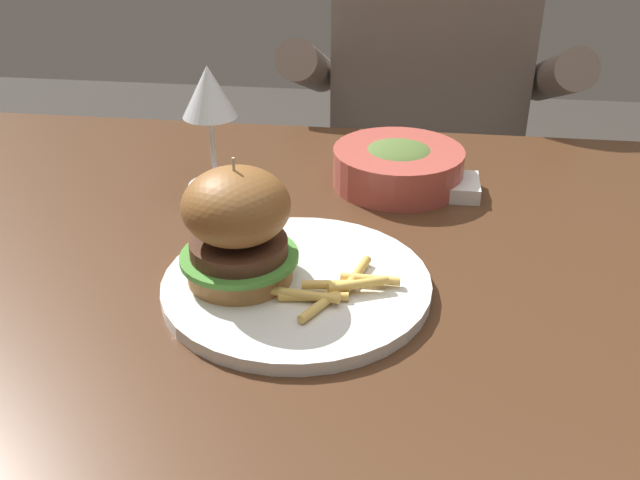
{
  "coord_description": "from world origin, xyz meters",
  "views": [
    {
      "loc": [
        0.01,
        -0.68,
        1.14
      ],
      "look_at": [
        -0.07,
        -0.05,
        0.78
      ],
      "focal_mm": 40.0,
      "sensor_mm": 36.0,
      "label": 1
    }
  ],
  "objects_px": {
    "main_plate": "(297,285)",
    "wine_glass": "(209,98)",
    "burger_sandwich": "(237,226)",
    "soup_bowl": "(400,165)",
    "butter_dish": "(442,185)",
    "diner_person": "(422,166)"
  },
  "relations": [
    {
      "from": "wine_glass",
      "to": "soup_bowl",
      "type": "distance_m",
      "value": 0.26
    },
    {
      "from": "main_plate",
      "to": "wine_glass",
      "type": "distance_m",
      "value": 0.3
    },
    {
      "from": "main_plate",
      "to": "diner_person",
      "type": "distance_m",
      "value": 0.79
    },
    {
      "from": "wine_glass",
      "to": "soup_bowl",
      "type": "bearing_deg",
      "value": 9.35
    },
    {
      "from": "main_plate",
      "to": "wine_glass",
      "type": "bearing_deg",
      "value": 122.0
    },
    {
      "from": "main_plate",
      "to": "burger_sandwich",
      "type": "xyz_separation_m",
      "value": [
        -0.06,
        -0.01,
        0.07
      ]
    },
    {
      "from": "main_plate",
      "to": "soup_bowl",
      "type": "distance_m",
      "value": 0.29
    },
    {
      "from": "wine_glass",
      "to": "diner_person",
      "type": "height_order",
      "value": "diner_person"
    },
    {
      "from": "butter_dish",
      "to": "diner_person",
      "type": "relative_size",
      "value": 0.08
    },
    {
      "from": "diner_person",
      "to": "main_plate",
      "type": "bearing_deg",
      "value": -100.12
    },
    {
      "from": "diner_person",
      "to": "soup_bowl",
      "type": "bearing_deg",
      "value": -94.84
    },
    {
      "from": "diner_person",
      "to": "wine_glass",
      "type": "bearing_deg",
      "value": -118.36
    },
    {
      "from": "burger_sandwich",
      "to": "soup_bowl",
      "type": "xyz_separation_m",
      "value": [
        0.15,
        0.28,
        -0.05
      ]
    },
    {
      "from": "wine_glass",
      "to": "burger_sandwich",
      "type": "bearing_deg",
      "value": -69.44
    },
    {
      "from": "wine_glass",
      "to": "butter_dish",
      "type": "bearing_deg",
      "value": 3.89
    },
    {
      "from": "burger_sandwich",
      "to": "butter_dish",
      "type": "bearing_deg",
      "value": 51.54
    },
    {
      "from": "wine_glass",
      "to": "soup_bowl",
      "type": "xyz_separation_m",
      "value": [
        0.24,
        0.04,
        -0.09
      ]
    },
    {
      "from": "butter_dish",
      "to": "burger_sandwich",
      "type": "bearing_deg",
      "value": -128.46
    },
    {
      "from": "soup_bowl",
      "to": "main_plate",
      "type": "bearing_deg",
      "value": -108.94
    },
    {
      "from": "main_plate",
      "to": "burger_sandwich",
      "type": "distance_m",
      "value": 0.09
    },
    {
      "from": "wine_glass",
      "to": "diner_person",
      "type": "relative_size",
      "value": 0.14
    },
    {
      "from": "main_plate",
      "to": "diner_person",
      "type": "xyz_separation_m",
      "value": [
        0.14,
        0.76,
        -0.18
      ]
    }
  ]
}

